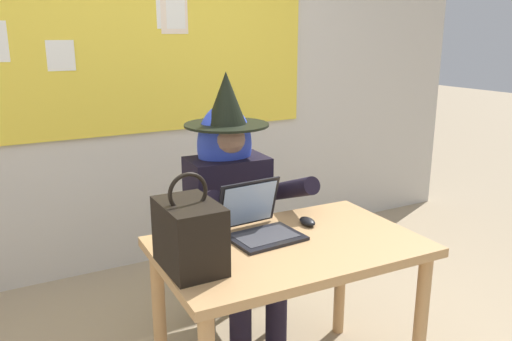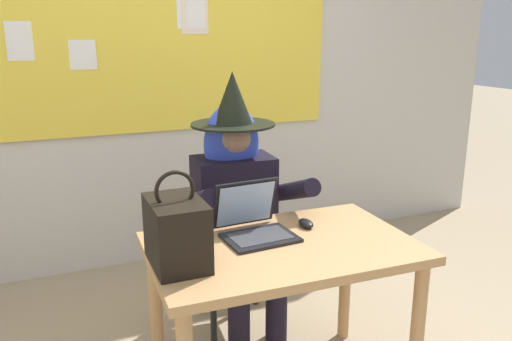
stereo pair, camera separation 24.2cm
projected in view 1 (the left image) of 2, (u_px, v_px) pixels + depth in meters
wall_back_bulletin at (143, 62)px, 3.45m from camera, size 5.58×1.90×2.81m
desk_main at (289, 266)px, 2.24m from camera, size 1.15×0.75×0.74m
chair_at_desk at (225, 236)px, 2.89m from camera, size 0.46×0.46×0.90m
person_costumed at (232, 194)px, 2.71m from camera, size 0.61×0.70×1.42m
laptop at (259, 224)px, 2.28m from camera, size 0.32×0.31×0.24m
computer_mouse at (307, 221)px, 2.41m from camera, size 0.07×0.11×0.03m
handbag at (190, 235)px, 1.95m from camera, size 0.20×0.30×0.38m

